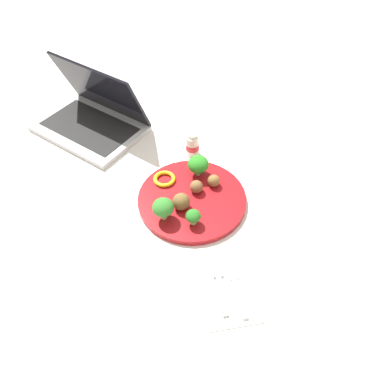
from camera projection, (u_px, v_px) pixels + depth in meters
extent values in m
plane|color=silver|center=(192.00, 201.00, 0.98)|extent=(4.00, 4.00, 0.00)
cylinder|color=maroon|center=(192.00, 199.00, 0.97)|extent=(0.28, 0.28, 0.02)
cylinder|color=#91C774|center=(198.00, 172.00, 1.02)|extent=(0.01, 0.01, 0.02)
ellipsoid|color=#2A8021|center=(198.00, 164.00, 1.00)|extent=(0.06, 0.06, 0.04)
cylinder|color=#98BC6D|center=(193.00, 221.00, 0.91)|extent=(0.01, 0.01, 0.01)
ellipsoid|color=#286E22|center=(193.00, 216.00, 0.89)|extent=(0.04, 0.04, 0.03)
cylinder|color=#A3CD6E|center=(164.00, 215.00, 0.92)|extent=(0.01, 0.01, 0.02)
ellipsoid|color=#31762A|center=(163.00, 207.00, 0.89)|extent=(0.05, 0.05, 0.04)
sphere|color=brown|center=(196.00, 187.00, 0.97)|extent=(0.03, 0.03, 0.03)
sphere|color=brown|center=(214.00, 181.00, 0.99)|extent=(0.03, 0.03, 0.03)
sphere|color=brown|center=(181.00, 202.00, 0.93)|extent=(0.04, 0.04, 0.04)
torus|color=yellow|center=(164.00, 179.00, 1.01)|extent=(0.08, 0.08, 0.01)
cube|color=white|center=(229.00, 289.00, 0.81)|extent=(0.17, 0.12, 0.01)
cube|color=silver|center=(222.00, 296.00, 0.79)|extent=(0.09, 0.02, 0.01)
cube|color=silver|center=(217.00, 271.00, 0.83)|extent=(0.03, 0.02, 0.01)
cube|color=white|center=(240.00, 298.00, 0.79)|extent=(0.09, 0.02, 0.01)
cube|color=silver|center=(232.00, 268.00, 0.84)|extent=(0.06, 0.02, 0.01)
cylinder|color=white|center=(193.00, 145.00, 1.08)|extent=(0.04, 0.04, 0.06)
cylinder|color=red|center=(192.00, 146.00, 1.09)|extent=(0.04, 0.04, 0.02)
cylinder|color=silver|center=(193.00, 136.00, 1.06)|extent=(0.03, 0.03, 0.01)
cube|color=#B7B7B7|center=(90.00, 129.00, 1.17)|extent=(0.38, 0.38, 0.02)
cube|color=black|center=(89.00, 126.00, 1.17)|extent=(0.31, 0.31, 0.00)
cube|color=black|center=(100.00, 90.00, 1.14)|extent=(0.28, 0.28, 0.19)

